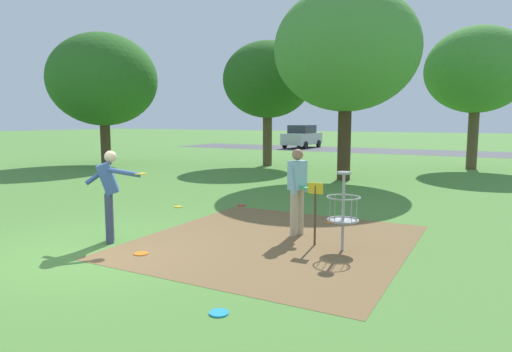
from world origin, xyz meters
The scene contains 16 objects.
ground_plane centered at (0.00, 0.00, 0.00)m, with size 160.00×160.00×0.00m, color #518438.
dirt_tee_pad centered at (2.40, 2.16, 0.00)m, with size 4.77×5.15×0.01m, color brown.
disc_golf_basket centered at (3.66, 2.17, 0.75)m, with size 0.98×0.58×1.39m.
player_foreground_watching centered at (-0.27, 0.68, 0.99)m, with size 1.09×0.65×1.71m.
player_throwing centered at (2.60, 2.77, 0.97)m, with size 0.43×0.49×1.71m.
frisbee_near_basket centered at (2.86, 4.10, 0.01)m, with size 0.20×0.20×0.02m, color orange.
frisbee_by_tee centered at (3.22, -1.01, 0.01)m, with size 0.23×0.23×0.02m, color #1E93DB.
frisbee_mid_grass centered at (0.76, 0.34, 0.01)m, with size 0.24×0.24×0.02m, color orange.
frisbee_far_left centered at (-1.27, 3.96, 0.01)m, with size 0.22×0.22×0.02m, color gold.
frisbee_far_right centered at (0.09, 4.91, 0.01)m, with size 0.22×0.22×0.02m, color red.
tree_near_left centered at (-11.55, 11.24, 4.24)m, with size 5.37×5.37×6.54m.
tree_near_right centered at (-4.02, 14.59, 4.18)m, with size 4.35×4.35×6.05m.
tree_mid_left centered at (0.93, 11.20, 4.81)m, with size 5.32×5.32×7.09m.
tree_mid_center centered at (5.00, 17.65, 4.48)m, with size 4.55×4.55×6.44m.
parking_lot_strip centered at (0.00, 28.02, 0.00)m, with size 36.00×6.00×0.01m, color #4C4C51.
parked_car_leftmost centered at (-7.90, 28.50, 0.92)m, with size 2.10×4.27×1.84m.
Camera 1 is at (5.99, -5.25, 2.27)m, focal length 31.50 mm.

